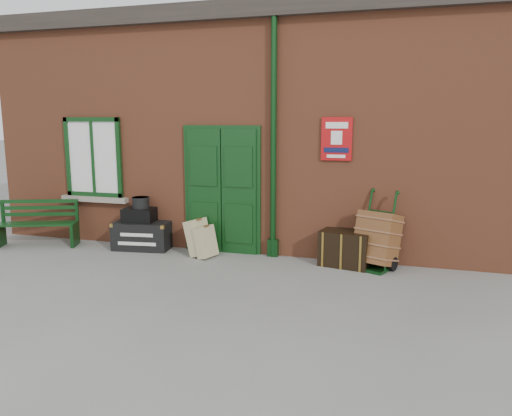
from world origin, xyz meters
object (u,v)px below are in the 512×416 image
at_px(bench, 38,222).
at_px(porter_trolley, 377,239).
at_px(houdini_trunk, 143,235).
at_px(dark_trunk, 346,248).

height_order(bench, porter_trolley, porter_trolley).
relative_size(houdini_trunk, porter_trolley, 0.82).
bearing_deg(porter_trolley, houdini_trunk, -156.51).
distance_m(houdini_trunk, dark_trunk, 3.72).
bearing_deg(bench, houdini_trunk, -10.73).
relative_size(bench, houdini_trunk, 1.48).
distance_m(bench, porter_trolley, 6.23).
height_order(houdini_trunk, dark_trunk, dark_trunk).
height_order(porter_trolley, dark_trunk, porter_trolley).
relative_size(porter_trolley, dark_trunk, 1.54).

